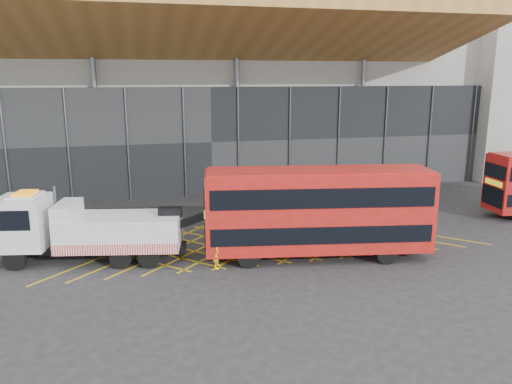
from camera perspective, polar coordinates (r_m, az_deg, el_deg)
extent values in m
plane|color=#242527|center=(26.79, -5.52, -6.06)|extent=(120.00, 120.00, 0.00)
cube|color=gold|center=(26.60, -15.87, -6.65)|extent=(7.16, 7.16, 0.01)
cube|color=gold|center=(26.60, -15.87, -6.65)|extent=(7.16, 7.16, 0.01)
cube|color=gold|center=(26.57, -12.40, -6.47)|extent=(7.16, 7.16, 0.01)
cube|color=gold|center=(26.57, -12.40, -6.47)|extent=(7.16, 7.16, 0.01)
cube|color=gold|center=(26.63, -8.95, -6.27)|extent=(7.16, 7.16, 0.01)
cube|color=gold|center=(26.63, -8.95, -6.27)|extent=(7.16, 7.16, 0.01)
cube|color=gold|center=(26.79, -5.52, -6.05)|extent=(7.16, 7.16, 0.01)
cube|color=gold|center=(26.79, -5.52, -6.05)|extent=(7.16, 7.16, 0.01)
cube|color=gold|center=(27.05, -2.14, -5.81)|extent=(7.16, 7.16, 0.01)
cube|color=gold|center=(27.05, -2.14, -5.81)|extent=(7.16, 7.16, 0.01)
cube|color=gold|center=(27.39, 1.15, -5.56)|extent=(7.16, 7.16, 0.01)
cube|color=gold|center=(27.39, 1.15, -5.56)|extent=(7.16, 7.16, 0.01)
cube|color=gold|center=(27.82, 4.35, -5.29)|extent=(7.16, 7.16, 0.01)
cube|color=gold|center=(27.82, 4.35, -5.29)|extent=(7.16, 7.16, 0.01)
cube|color=gold|center=(28.34, 7.45, -5.02)|extent=(7.16, 7.16, 0.01)
cube|color=gold|center=(28.34, 7.45, -5.02)|extent=(7.16, 7.16, 0.01)
cube|color=gold|center=(28.93, 10.42, -4.75)|extent=(7.16, 7.16, 0.01)
cube|color=gold|center=(28.93, 10.42, -4.75)|extent=(7.16, 7.16, 0.01)
cube|color=gold|center=(29.60, 13.26, -4.47)|extent=(7.16, 7.16, 0.01)
cube|color=gold|center=(29.60, 13.26, -4.47)|extent=(7.16, 7.16, 0.01)
cube|color=gold|center=(30.34, 15.97, -4.20)|extent=(7.16, 7.16, 0.01)
cube|color=gold|center=(30.34, 15.97, -4.20)|extent=(7.16, 7.16, 0.01)
cube|color=gray|center=(44.41, -6.77, 13.34)|extent=(55.00, 14.00, 18.00)
cube|color=black|center=(37.48, -5.19, 5.76)|extent=(55.00, 0.80, 8.00)
cube|color=olive|center=(33.36, -8.04, 17.69)|extent=(40.00, 11.93, 4.07)
cylinder|color=#595B60|center=(36.86, -17.65, 6.64)|extent=(0.36, 0.36, 10.00)
cylinder|color=#595B60|center=(37.52, -2.13, 7.35)|extent=(0.36, 0.36, 10.00)
cylinder|color=#595B60|center=(40.70, 11.92, 7.53)|extent=(0.36, 0.36, 10.00)
cube|color=black|center=(25.50, -18.03, -6.13)|extent=(8.88, 2.60, 0.33)
cube|color=white|center=(26.14, -24.97, -3.16)|extent=(2.64, 2.72, 2.43)
cube|color=red|center=(26.94, -27.02, -5.61)|extent=(0.69, 2.43, 0.51)
cube|color=orange|center=(25.73, -24.89, -0.10)|extent=(1.04, 1.26, 0.11)
cube|color=white|center=(24.92, -15.26, -4.25)|extent=(6.12, 3.39, 1.49)
cube|color=red|center=(23.98, -15.79, -6.37)|extent=(5.69, 1.15, 0.51)
cube|color=white|center=(25.27, -20.79, -1.87)|extent=(1.34, 2.38, 0.65)
cube|color=black|center=(24.25, -9.78, -2.26)|extent=(1.19, 0.67, 0.47)
cube|color=black|center=(24.28, -7.55, -3.31)|extent=(2.07, 0.71, 1.01)
cylinder|color=black|center=(25.79, -25.84, -6.94)|extent=(1.07, 0.52, 1.03)
cylinder|color=black|center=(27.49, -24.27, -5.58)|extent=(1.07, 0.52, 1.03)
cylinder|color=black|center=(24.05, -12.11, -7.29)|extent=(1.07, 0.52, 1.03)
cylinder|color=black|center=(25.87, -11.42, -5.78)|extent=(1.07, 0.52, 1.03)
cylinder|color=#595B60|center=(26.42, -21.89, -1.55)|extent=(0.13, 0.13, 2.05)
cube|color=#AD140F|center=(24.41, 7.11, -2.05)|extent=(11.14, 4.23, 3.84)
cube|color=black|center=(24.66, 7.05, -4.07)|extent=(10.72, 4.22, 0.84)
cube|color=black|center=(24.20, 7.17, -0.04)|extent=(10.72, 4.22, 0.94)
cube|color=black|center=(24.18, -5.77, -4.26)|extent=(0.41, 2.20, 1.29)
cube|color=black|center=(23.72, -5.86, -0.27)|extent=(0.41, 2.20, 0.94)
cube|color=yellow|center=(23.92, -5.84, -2.11)|extent=(0.34, 1.75, 0.35)
cube|color=#AD140F|center=(23.98, 7.24, 2.45)|extent=(10.89, 4.00, 0.12)
cylinder|color=black|center=(23.51, -0.85, -7.46)|extent=(1.06, 0.46, 1.03)
cylinder|color=black|center=(25.59, -1.16, -5.72)|extent=(1.06, 0.46, 1.03)
cylinder|color=black|center=(24.79, 14.73, -6.81)|extent=(1.06, 0.46, 1.03)
cylinder|color=black|center=(26.77, 13.20, -5.21)|extent=(1.06, 0.46, 1.03)
cube|color=black|center=(34.47, 25.39, -0.43)|extent=(0.23, 2.04, 1.18)
cube|color=black|center=(34.17, 25.65, 2.17)|extent=(0.23, 2.04, 0.86)
cube|color=yellow|center=(34.29, 25.52, 0.97)|extent=(0.19, 1.62, 0.32)
cylinder|color=black|center=(36.53, 26.75, -1.44)|extent=(0.96, 0.35, 0.94)
imported|color=yellow|center=(23.43, -4.45, -6.36)|extent=(0.70, 0.84, 1.96)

